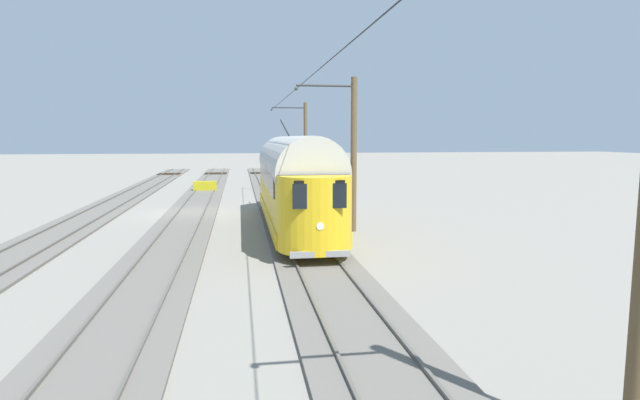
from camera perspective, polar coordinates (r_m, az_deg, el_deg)
ground_plane at (r=29.59m, az=-14.13°, el=-1.46°), size 220.00×220.00×0.00m
track_streetcar_siding at (r=29.87m, az=-4.10°, el=-1.08°), size 2.80×80.00×0.18m
track_adjacent_siding at (r=29.89m, az=-14.08°, el=-1.27°), size 2.80×80.00×0.18m
track_third_siding at (r=30.80m, az=-23.76°, el=-1.42°), size 2.80×80.00×0.18m
vintage_streetcar at (r=23.86m, az=-2.95°, el=2.20°), size 2.65×15.87×5.14m
catenary_pole_foreground at (r=39.54m, az=-1.73°, el=6.07°), size 2.79×0.28×6.89m
catenary_pole_mid_near at (r=22.96m, az=3.59°, el=5.38°), size 2.79×0.28×6.89m
overhead_wire_run at (r=23.35m, az=-2.74°, el=12.15°), size 2.59×37.62×0.18m
track_end_bumper at (r=41.38m, az=-12.69°, el=1.50°), size 1.80×0.60×0.80m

